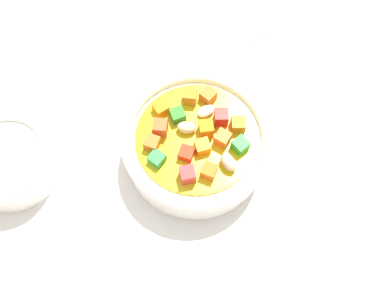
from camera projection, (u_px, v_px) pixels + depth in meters
ground_plane at (192, 156)px, 48.61cm from camera, size 140.00×140.00×2.00cm
soup_bowl_main at (192, 143)px, 44.87cm from camera, size 17.81×17.81×6.98cm
spoon at (177, 53)px, 53.76cm from camera, size 7.06×21.26×0.95cm
side_bowl_small at (5, 163)px, 44.30cm from camera, size 11.14×11.14×5.12cm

